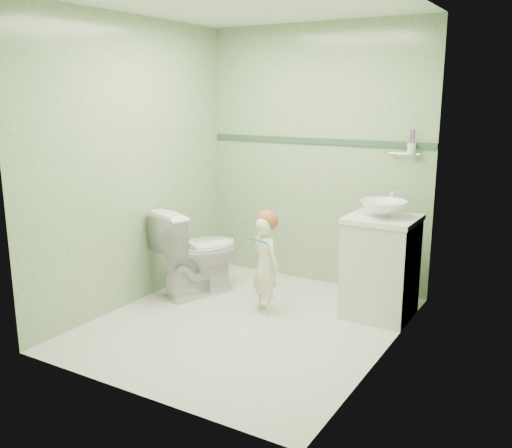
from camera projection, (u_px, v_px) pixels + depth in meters
The scene contains 12 objects.
ground at pixel (246, 324), 4.43m from camera, with size 2.50×2.50×0.00m, color silver.
room_shell at pixel (246, 173), 4.15m from camera, with size 2.50×2.54×2.40m.
trim_stripe at pixel (316, 141), 5.16m from camera, with size 2.20×0.02×0.05m, color #32533C.
vanity at pixel (380, 269), 4.51m from camera, with size 0.52×0.50×0.80m, color silver.
counter at pixel (383, 219), 4.41m from camera, with size 0.54×0.52×0.04m, color white.
basin at pixel (383, 209), 4.40m from camera, with size 0.37×0.37×0.13m, color white.
faucet at pixel (391, 195), 4.53m from camera, with size 0.03×0.13×0.18m.
cup_holder at pixel (411, 148), 4.67m from camera, with size 0.26×0.07×0.21m.
toilet at pixel (198, 251), 5.02m from camera, with size 0.44×0.78×0.79m, color white.
toddler at pixel (265, 265), 4.59m from camera, with size 0.29×0.19×0.81m, color white.
hair_cap at pixel (267, 221), 4.52m from camera, with size 0.18×0.18×0.18m, color #A65433.
teal_toothbrush at pixel (259, 240), 4.40m from camera, with size 0.11×0.14×0.08m.
Camera 1 is at (2.17, -3.52, 1.78)m, focal length 39.27 mm.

